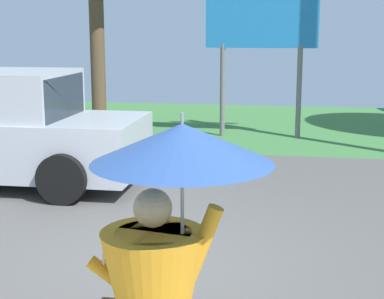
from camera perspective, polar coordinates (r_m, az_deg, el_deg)
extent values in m
cube|color=#565451|center=(8.71, -1.83, -6.03)|extent=(40.00, 8.00, 0.10)
cube|color=#407B3D|center=(16.44, 3.62, 2.30)|extent=(40.00, 8.00, 0.10)
cylinder|color=orange|center=(3.53, -3.64, -12.78)|extent=(0.44, 0.44, 0.65)
sphere|color=tan|center=(3.36, -3.75, -5.54)|extent=(0.22, 0.22, 0.22)
cylinder|color=orange|center=(3.37, 0.99, -8.87)|extent=(0.24, 0.09, 0.45)
cylinder|color=orange|center=(3.60, -7.70, -11.81)|extent=(0.29, 0.08, 0.24)
cylinder|color=gray|center=(3.32, -0.92, -5.12)|extent=(0.02, 0.02, 0.75)
cone|color=#33569E|center=(3.24, -0.94, 0.57)|extent=(1.01, 1.01, 0.22)
cylinder|color=gray|center=(3.22, -0.94, 2.66)|extent=(0.02, 0.02, 0.10)
cube|color=beige|center=(3.60, -8.22, -10.14)|extent=(0.02, 0.11, 0.16)
cube|color=#ADB2BA|center=(10.30, -16.59, 4.65)|extent=(1.80, 1.84, 0.90)
cube|color=#2D3842|center=(9.96, -12.17, 4.65)|extent=(0.10, 1.70, 0.77)
cylinder|color=black|center=(10.94, -8.32, -0.18)|extent=(0.76, 0.28, 0.76)
cylinder|color=black|center=(9.10, -12.14, -2.70)|extent=(0.76, 0.28, 0.76)
cylinder|color=slate|center=(14.42, 2.90, 5.63)|extent=(0.12, 0.12, 2.20)
cylinder|color=slate|center=(14.33, 10.10, 5.43)|extent=(0.12, 0.12, 2.20)
cube|color=#1E72B2|center=(14.27, 6.64, 12.34)|extent=(2.60, 0.10, 1.40)
cylinder|color=brown|center=(15.09, -8.96, 9.85)|extent=(0.36, 0.36, 4.35)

